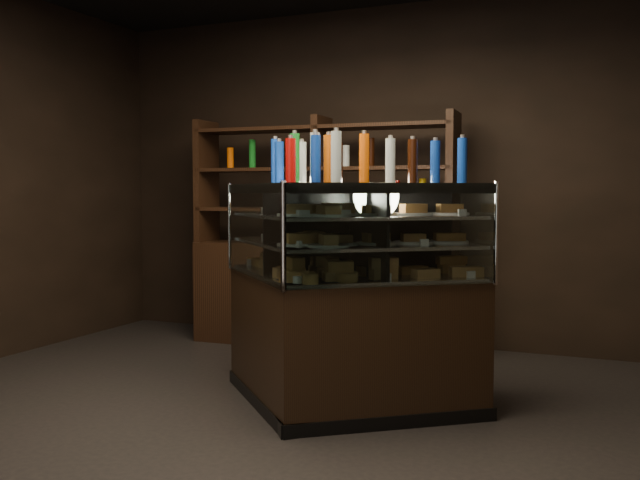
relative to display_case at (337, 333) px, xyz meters
The scene contains 7 objects.
ground 0.85m from the display_case, 139.14° to the right, with size 5.00×5.00×0.00m, color black.
room_shell 1.63m from the display_case, 139.14° to the right, with size 5.02×5.02×3.01m.
display_case is the anchor object (origin of this frame).
food_display 0.61m from the display_case, 94.61° to the right, with size 1.53×0.97×0.44m.
bottles_top 1.07m from the display_case, 85.39° to the left, with size 1.36×0.83×0.30m.
potted_conifer 0.69m from the display_case, 97.85° to the left, with size 0.33×0.33×0.71m.
back_shelving 1.78m from the display_case, 116.21° to the left, with size 2.35×0.52×2.00m.
Camera 1 is at (2.16, -3.62, 1.35)m, focal length 40.00 mm.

